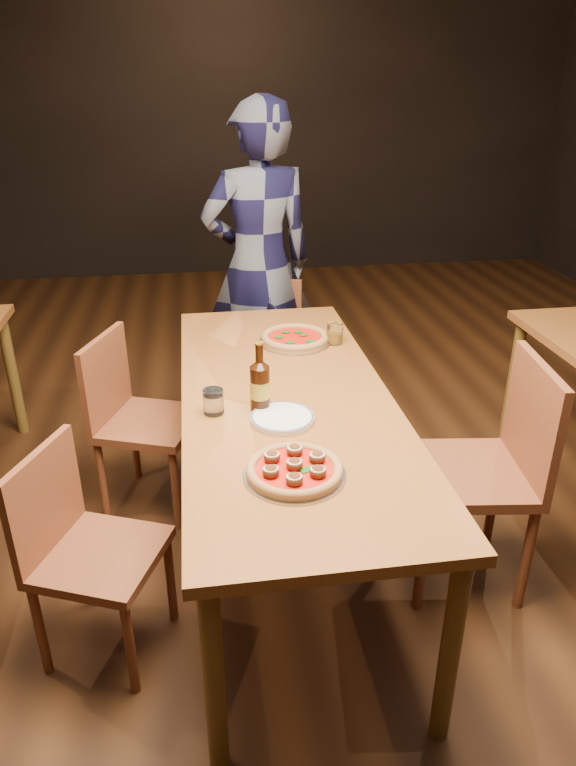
{
  "coord_description": "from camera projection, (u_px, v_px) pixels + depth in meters",
  "views": [
    {
      "loc": [
        -0.32,
        -2.19,
        1.85
      ],
      "look_at": [
        0.0,
        -0.05,
        0.82
      ],
      "focal_mm": 30.0,
      "sensor_mm": 36.0,
      "label": 1
    }
  ],
  "objects": [
    {
      "name": "chair_end",
      "position": [
        263.0,
        351.0,
        3.71
      ],
      "size": [
        0.5,
        0.5,
        0.84
      ],
      "primitive_type": null,
      "rotation": [
        0.0,
        0.0,
        -0.33
      ],
      "color": "maroon",
      "rests_on": "ground"
    },
    {
      "name": "table_main",
      "position": [
        286.0,
        410.0,
        2.5
      ],
      "size": [
        0.8,
        2.0,
        0.75
      ],
      "color": "brown",
      "rests_on": "ground"
    },
    {
      "name": "beer_bottle",
      "position": [
        260.0,
        387.0,
        2.31
      ],
      "size": [
        0.07,
        0.07,
        0.26
      ],
      "rotation": [
        0.0,
        0.0,
        0.1
      ],
      "color": "black",
      "rests_on": "table_main"
    },
    {
      "name": "chair_main_e",
      "position": [
        468.0,
        471.0,
        2.45
      ],
      "size": [
        0.51,
        0.51,
        0.98
      ],
      "primitive_type": null,
      "rotation": [
        0.0,
        0.0,
        -1.7
      ],
      "color": "maroon",
      "rests_on": "ground"
    },
    {
      "name": "room_shell",
      "position": [
        286.0,
        77.0,
        2.0
      ],
      "size": [
        9.0,
        9.0,
        9.0
      ],
      "color": "black",
      "rests_on": "ground"
    },
    {
      "name": "pizza_margherita",
      "position": [
        295.0,
        338.0,
        2.94
      ],
      "size": [
        0.33,
        0.33,
        0.04
      ],
      "rotation": [
        0.0,
        0.0,
        0.09
      ],
      "color": "#B7B7BF",
      "rests_on": "table_main"
    },
    {
      "name": "ground",
      "position": [
        286.0,
        547.0,
        2.79
      ],
      "size": [
        9.0,
        9.0,
        0.0
      ],
      "primitive_type": "plane",
      "color": "black"
    },
    {
      "name": "amber_glass",
      "position": [
        335.0,
        333.0,
        2.93
      ],
      "size": [
        0.08,
        0.08,
        0.09
      ],
      "primitive_type": "cylinder",
      "color": "#A87313",
      "rests_on": "table_main"
    },
    {
      "name": "water_glass",
      "position": [
        213.0,
        401.0,
        2.31
      ],
      "size": [
        0.07,
        0.07,
        0.09
      ],
      "primitive_type": "cylinder",
      "color": "white",
      "rests_on": "table_main"
    },
    {
      "name": "diner",
      "position": [
        259.0,
        265.0,
        3.64
      ],
      "size": [
        0.72,
        0.55,
        1.79
      ],
      "primitive_type": "imported",
      "rotation": [
        0.0,
        0.0,
        3.34
      ],
      "color": "black",
      "rests_on": "ground"
    },
    {
      "name": "pizza_meatball",
      "position": [
        294.0,
        469.0,
        1.95
      ],
      "size": [
        0.32,
        0.32,
        0.06
      ],
      "rotation": [
        0.0,
        0.0,
        0.1
      ],
      "color": "#B7B7BF",
      "rests_on": "table_main"
    },
    {
      "name": "chair_main_sw",
      "position": [
        149.0,
        422.0,
        2.92
      ],
      "size": [
        0.52,
        0.52,
        0.87
      ],
      "primitive_type": null,
      "rotation": [
        0.0,
        0.0,
        1.21
      ],
      "color": "maroon",
      "rests_on": "ground"
    },
    {
      "name": "plate_stack",
      "position": [
        282.0,
        418.0,
        2.27
      ],
      "size": [
        0.23,
        0.23,
        0.02
      ],
      "primitive_type": "cylinder",
      "color": "white",
      "rests_on": "table_main"
    },
    {
      "name": "chair_main_nw",
      "position": [
        101.0,
        554.0,
        2.14
      ],
      "size": [
        0.5,
        0.5,
        0.82
      ],
      "primitive_type": null,
      "rotation": [
        0.0,
        0.0,
        1.18
      ],
      "color": "maroon",
      "rests_on": "ground"
    }
  ]
}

